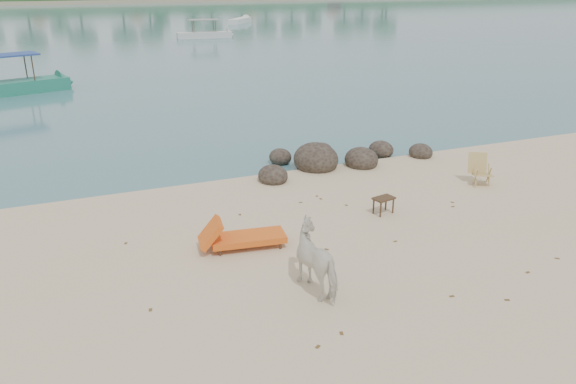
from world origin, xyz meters
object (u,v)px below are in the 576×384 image
(boulders, at_px, (332,160))
(cow, at_px, (320,261))
(side_table, at_px, (383,207))
(deck_chair, at_px, (483,171))
(boat_near, at_px, (3,61))
(lounge_chair, at_px, (248,235))

(boulders, distance_m, cow, 7.60)
(side_table, xyz_separation_m, deck_chair, (3.70, 0.73, 0.23))
(boat_near, bearing_deg, deck_chair, -74.20)
(cow, height_order, boat_near, boat_near)
(side_table, xyz_separation_m, boat_near, (-9.55, 20.82, 1.40))
(side_table, distance_m, lounge_chair, 3.77)
(cow, relative_size, lounge_chair, 0.73)
(lounge_chair, xyz_separation_m, boat_near, (-5.81, 21.30, 1.31))
(deck_chair, height_order, boat_near, boat_near)
(side_table, bearing_deg, boulders, 69.52)
(boat_near, bearing_deg, cow, -92.13)
(cow, distance_m, side_table, 4.08)
(boulders, xyz_separation_m, cow, (-3.60, -6.68, 0.44))
(side_table, bearing_deg, lounge_chair, 174.76)
(side_table, height_order, lounge_chair, lounge_chair)
(lounge_chair, bearing_deg, boulders, 53.87)
(lounge_chair, bearing_deg, side_table, 14.99)
(boulders, height_order, boat_near, boat_near)
(lounge_chair, height_order, deck_chair, deck_chair)
(deck_chair, bearing_deg, boat_near, 153.11)
(lounge_chair, relative_size, boat_near, 0.31)
(cow, height_order, side_table, cow)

